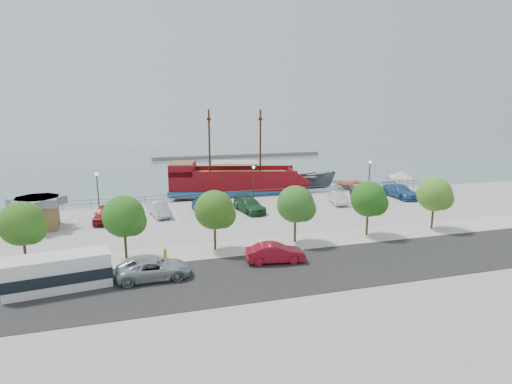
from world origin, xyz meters
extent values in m
plane|color=slate|center=(0.00, 0.00, -1.00)|extent=(160.00, 160.00, 0.00)
cube|color=gray|center=(0.00, -21.00, -0.60)|extent=(100.00, 58.00, 1.20)
cube|color=black|center=(0.00, -16.00, 0.01)|extent=(100.00, 8.00, 0.04)
cube|color=#BEB6A7|center=(0.00, -10.00, 0.01)|extent=(100.00, 4.00, 0.05)
cylinder|color=slate|center=(0.00, 7.80, 0.95)|extent=(50.00, 0.06, 0.06)
cylinder|color=slate|center=(0.00, 7.80, 0.55)|extent=(50.00, 0.06, 0.06)
cube|color=gray|center=(10.00, 55.00, -0.60)|extent=(40.00, 3.00, 0.80)
cube|color=maroon|center=(-1.10, 12.64, 0.99)|extent=(17.50, 9.15, 2.72)
cube|color=#1A5B9C|center=(-1.10, 12.64, 0.10)|extent=(17.88, 9.53, 0.63)
cone|color=maroon|center=(7.83, 10.40, 0.99)|extent=(4.47, 5.68, 5.02)
cube|color=maroon|center=(-7.69, 14.30, 3.08)|extent=(4.32, 5.84, 1.46)
cube|color=brown|center=(-7.69, 14.30, 3.86)|extent=(4.01, 5.38, 0.13)
cube|color=brown|center=(-0.59, 12.52, 2.40)|extent=(14.30, 7.78, 0.16)
cube|color=maroon|center=(-0.48, 15.08, 2.71)|extent=(16.27, 4.29, 0.73)
cube|color=maroon|center=(-1.71, 10.21, 2.71)|extent=(16.27, 4.29, 0.73)
cylinder|color=#382111|center=(2.45, 11.75, 6.63)|extent=(0.30, 0.30, 8.57)
cylinder|color=#382111|center=(-4.14, 13.41, 6.63)|extent=(0.30, 0.30, 8.57)
cylinder|color=#382111|center=(2.45, 11.75, 9.25)|extent=(0.91, 3.08, 0.15)
cylinder|color=#382111|center=(-4.14, 13.41, 9.25)|extent=(0.91, 3.08, 0.15)
cube|color=beige|center=(-0.89, 12.59, 3.91)|extent=(6.85, 5.33, 0.13)
cylinder|color=#382111|center=(8.54, 10.22, 2.24)|extent=(2.57, 0.80, 0.62)
imported|color=#485057|center=(10.54, 13.15, 0.37)|extent=(7.56, 4.61, 2.74)
imported|color=silver|center=(16.76, 12.60, -0.33)|extent=(6.24, 7.50, 1.34)
cube|color=gray|center=(-15.07, 9.20, -0.79)|extent=(7.62, 4.10, 0.42)
cube|color=slate|center=(7.62, 9.20, -0.81)|extent=(6.74, 3.97, 0.37)
cube|color=slate|center=(16.68, 9.20, -0.78)|extent=(7.77, 2.50, 0.44)
cube|color=brown|center=(-23.01, 0.62, 1.22)|extent=(3.48, 3.48, 2.43)
cube|color=slate|center=(-23.01, 0.62, 2.71)|extent=(3.94, 3.94, 0.77)
cylinder|color=slate|center=(18.72, 6.40, 1.02)|extent=(0.08, 0.08, 2.05)
cylinder|color=slate|center=(21.04, 7.08, 1.02)|extent=(0.08, 0.08, 2.05)
cylinder|color=slate|center=(19.40, 4.08, 1.02)|extent=(0.08, 0.08, 2.05)
cylinder|color=slate|center=(21.72, 4.76, 1.02)|extent=(0.08, 0.08, 2.05)
pyramid|color=white|center=(20.22, 5.58, 2.84)|extent=(4.85, 4.85, 0.84)
imported|color=#909AA1|center=(-13.11, -14.56, 0.70)|extent=(5.11, 2.45, 1.41)
imported|color=maroon|center=(-4.13, -13.97, 0.74)|extent=(4.64, 2.16, 1.47)
cube|color=silver|center=(-19.13, -14.50, 1.15)|extent=(6.65, 3.05, 2.29)
cube|color=black|center=(-19.13, -14.50, 1.01)|extent=(6.76, 3.15, 0.73)
cylinder|color=gold|center=(-12.09, -10.80, 0.32)|extent=(0.26, 0.26, 0.65)
sphere|color=gold|center=(-12.09, -10.80, 0.67)|extent=(0.28, 0.28, 0.28)
cylinder|color=black|center=(-18.00, 6.50, 2.00)|extent=(0.12, 0.12, 4.00)
sphere|color=#FFF2CC|center=(-18.00, 6.50, 4.10)|extent=(0.36, 0.36, 0.36)
cylinder|color=black|center=(0.00, 6.50, 2.00)|extent=(0.12, 0.12, 4.00)
sphere|color=#FFF2CC|center=(0.00, 6.50, 4.10)|extent=(0.36, 0.36, 0.36)
cylinder|color=black|center=(16.00, 6.50, 2.00)|extent=(0.12, 0.12, 4.00)
sphere|color=#FFF2CC|center=(16.00, 6.50, 4.10)|extent=(0.36, 0.36, 0.36)
cylinder|color=#473321|center=(-22.00, -10.00, 1.10)|extent=(0.20, 0.20, 2.20)
sphere|color=#2E5D19|center=(-22.00, -10.00, 3.40)|extent=(3.20, 3.20, 3.20)
sphere|color=#2E5D19|center=(-21.40, -10.30, 3.00)|extent=(2.20, 2.20, 2.20)
cylinder|color=#473321|center=(-15.00, -10.00, 1.10)|extent=(0.20, 0.20, 2.20)
sphere|color=#255C17|center=(-15.00, -10.00, 3.40)|extent=(3.20, 3.20, 3.20)
sphere|color=#255C17|center=(-14.40, -10.30, 3.00)|extent=(2.20, 2.20, 2.20)
cylinder|color=#473321|center=(-8.00, -10.00, 1.10)|extent=(0.20, 0.20, 2.20)
sphere|color=#2D5B18|center=(-8.00, -10.00, 3.40)|extent=(3.20, 3.20, 3.20)
sphere|color=#2D5B18|center=(-7.40, -10.30, 3.00)|extent=(2.20, 2.20, 2.20)
cylinder|color=#473321|center=(-1.00, -10.00, 1.10)|extent=(0.20, 0.20, 2.20)
sphere|color=#2B5D1F|center=(-1.00, -10.00, 3.40)|extent=(3.20, 3.20, 3.20)
sphere|color=#2B5D1F|center=(-0.40, -10.30, 3.00)|extent=(2.20, 2.20, 2.20)
cylinder|color=#473321|center=(6.00, -10.00, 1.10)|extent=(0.20, 0.20, 2.20)
sphere|color=#205615|center=(6.00, -10.00, 3.40)|extent=(3.20, 3.20, 3.20)
sphere|color=#205615|center=(6.60, -10.30, 3.00)|extent=(2.20, 2.20, 2.20)
cylinder|color=#473321|center=(13.00, -10.00, 1.10)|extent=(0.20, 0.20, 2.20)
sphere|color=#447921|center=(13.00, -10.00, 3.40)|extent=(3.20, 3.20, 3.20)
sphere|color=#447921|center=(13.60, -10.30, 3.00)|extent=(2.20, 2.20, 2.20)
imported|color=maroon|center=(-17.06, 1.47, 0.82)|extent=(2.53, 5.01, 1.64)
imported|color=#B4B6BF|center=(-11.66, 2.12, 0.73)|extent=(2.40, 4.65, 1.46)
imported|color=navy|center=(-6.86, 2.20, 0.69)|extent=(2.42, 5.04, 1.38)
imported|color=#20542A|center=(-2.00, 1.22, 0.76)|extent=(3.04, 5.56, 1.53)
imported|color=black|center=(3.64, 1.70, 0.79)|extent=(2.26, 4.81, 1.59)
imported|color=silver|center=(9.09, 1.90, 0.69)|extent=(2.17, 4.37, 1.38)
imported|color=#5C5C5E|center=(13.44, 2.43, 0.78)|extent=(2.97, 5.76, 1.55)
imported|color=#2A619B|center=(18.22, 2.71, 0.80)|extent=(2.40, 5.60, 1.61)
camera|label=1|loc=(-14.11, -42.98, 11.98)|focal=30.00mm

